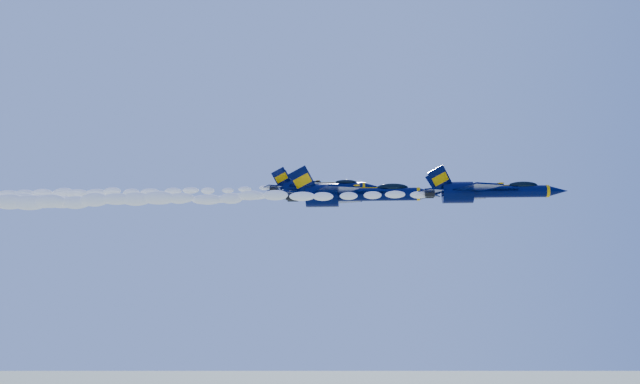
{
  "coord_description": "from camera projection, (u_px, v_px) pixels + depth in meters",
  "views": [
    {
      "loc": [
        5.5,
        -81.87,
        139.63
      ],
      "look_at": [
        -1.03,
        -1.74,
        151.4
      ],
      "focal_mm": 35.0,
      "sensor_mm": 36.0,
      "label": 1
    }
  ],
  "objects": [
    {
      "name": "smoke_trail_jet_lead",
      "position": [
        168.0,
        199.0,
        74.27
      ],
      "size": [
        60.77,
        2.18,
        1.97
      ],
      "primitive_type": "ellipsoid",
      "color": "white"
    },
    {
      "name": "jet_third",
      "position": [
        318.0,
        187.0,
        88.68
      ],
      "size": [
        15.58,
        12.78,
        5.79
      ],
      "color": "#000731"
    },
    {
      "name": "jet_lead",
      "position": [
        486.0,
        191.0,
        71.34
      ],
      "size": [
        16.13,
        13.23,
        5.99
      ],
      "color": "#000731"
    },
    {
      "name": "smoke_trail_jet_second",
      "position": [
        67.0,
        201.0,
        84.96
      ],
      "size": [
        60.77,
        2.72,
        2.45
      ],
      "primitive_type": "ellipsoid",
      "color": "white"
    },
    {
      "name": "jet_second",
      "position": [
        353.0,
        194.0,
        81.9
      ],
      "size": [
        20.11,
        16.49,
        7.47
      ],
      "color": "#000731"
    },
    {
      "name": "smoke_trail_jet_third",
      "position": [
        67.0,
        194.0,
        91.59
      ],
      "size": [
        60.77,
        2.11,
        1.9
      ],
      "primitive_type": "ellipsoid",
      "color": "white"
    }
  ]
}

